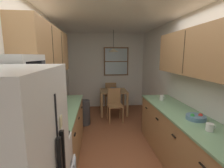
% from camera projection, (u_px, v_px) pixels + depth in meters
% --- Properties ---
extents(ground_plane, '(12.00, 12.00, 0.00)m').
position_uv_depth(ground_plane, '(115.00, 145.00, 3.34)').
color(ground_plane, brown).
extents(wall_left, '(0.10, 9.00, 2.55)m').
position_uv_depth(wall_left, '(43.00, 85.00, 2.99)').
color(wall_left, white).
rests_on(wall_left, ground).
extents(wall_right, '(0.10, 9.00, 2.55)m').
position_uv_depth(wall_right, '(182.00, 82.00, 3.26)').
color(wall_right, white).
rests_on(wall_right, ground).
extents(wall_back, '(4.40, 0.10, 2.55)m').
position_uv_depth(wall_back, '(106.00, 71.00, 5.72)').
color(wall_back, white).
rests_on(wall_back, ground).
extents(ceiling_slab, '(4.40, 9.00, 0.08)m').
position_uv_depth(ceiling_slab, '(116.00, 11.00, 2.90)').
color(ceiling_slab, white).
extents(microwave_over_range, '(0.39, 0.56, 0.33)m').
position_uv_depth(microwave_over_range, '(16.00, 73.00, 1.49)').
color(microwave_over_range, white).
extents(counter_left, '(0.64, 1.87, 0.90)m').
position_uv_depth(counter_left, '(62.00, 132.00, 2.93)').
color(counter_left, '#A87A4C').
rests_on(counter_left, ground).
extents(upper_cabinets_left, '(0.33, 1.95, 0.74)m').
position_uv_depth(upper_cabinets_left, '(48.00, 51.00, 2.62)').
color(upper_cabinets_left, '#A87A4C').
extents(counter_right, '(0.64, 3.12, 0.90)m').
position_uv_depth(counter_right, '(193.00, 151.00, 2.34)').
color(counter_right, '#A87A4C').
rests_on(counter_right, ground).
extents(upper_cabinets_right, '(0.33, 2.80, 0.71)m').
position_uv_depth(upper_cabinets_right, '(215.00, 52.00, 2.06)').
color(upper_cabinets_right, '#A87A4C').
extents(dining_table, '(0.81, 0.74, 0.74)m').
position_uv_depth(dining_table, '(113.00, 94.00, 5.08)').
color(dining_table, '#A87F51').
rests_on(dining_table, ground).
extents(dining_chair_near, '(0.43, 0.43, 0.90)m').
position_uv_depth(dining_chair_near, '(115.00, 103.00, 4.53)').
color(dining_chair_near, '#A87A4C').
rests_on(dining_chair_near, ground).
extents(dining_chair_far, '(0.41, 0.41, 0.90)m').
position_uv_depth(dining_chair_far, '(110.00, 94.00, 5.66)').
color(dining_chair_far, '#A87A4C').
rests_on(dining_chair_far, ground).
extents(pendant_light, '(0.31, 0.31, 0.64)m').
position_uv_depth(pendant_light, '(113.00, 50.00, 4.84)').
color(pendant_light, black).
extents(back_window, '(0.85, 0.05, 0.97)m').
position_uv_depth(back_window, '(116.00, 62.00, 5.63)').
color(back_window, brown).
extents(trash_bin, '(0.31, 0.31, 0.65)m').
position_uv_depth(trash_bin, '(84.00, 113.00, 4.28)').
color(trash_bin, '#3F3F42').
rests_on(trash_bin, ground).
extents(storage_canister, '(0.11, 0.11, 0.17)m').
position_uv_depth(storage_canister, '(48.00, 119.00, 2.11)').
color(storage_canister, red).
rests_on(storage_canister, counter_left).
extents(mug_by_coffeemaker, '(0.11, 0.08, 0.10)m').
position_uv_depth(mug_by_coffeemaker, '(162.00, 98.00, 3.34)').
color(mug_by_coffeemaker, white).
rests_on(mug_by_coffeemaker, counter_right).
extents(mug_spare, '(0.13, 0.09, 0.09)m').
position_uv_depth(mug_spare, '(210.00, 127.00, 1.98)').
color(mug_spare, white).
rests_on(mug_spare, counter_right).
extents(fruit_bowl, '(0.27, 0.27, 0.09)m').
position_uv_depth(fruit_bowl, '(196.00, 117.00, 2.33)').
color(fruit_bowl, '#597F9E').
rests_on(fruit_bowl, counter_right).
extents(table_serving_bowl, '(0.19, 0.19, 0.06)m').
position_uv_depth(table_serving_bowl, '(113.00, 89.00, 5.14)').
color(table_serving_bowl, '#4C7299').
rests_on(table_serving_bowl, dining_table).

